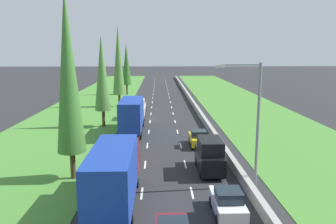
% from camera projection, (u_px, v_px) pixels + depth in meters
% --- Properties ---
extents(ground_plane, '(300.00, 300.00, 0.00)m').
position_uv_depth(ground_plane, '(162.00, 105.00, 61.89)').
color(ground_plane, '#28282B').
rests_on(ground_plane, ground).
extents(grass_verge_left, '(14.00, 140.00, 0.04)m').
position_uv_depth(grass_verge_left, '(92.00, 105.00, 61.53)').
color(grass_verge_left, '#478433').
rests_on(grass_verge_left, ground).
extents(grass_verge_right, '(14.00, 140.00, 0.04)m').
position_uv_depth(grass_verge_right, '(239.00, 104.00, 62.29)').
color(grass_verge_right, '#478433').
rests_on(grass_verge_right, ground).
extents(median_barrier, '(0.44, 120.00, 0.85)m').
position_uv_depth(median_barrier, '(193.00, 102.00, 61.98)').
color(median_barrier, '#9E9B93').
rests_on(median_barrier, ground).
extents(lane_markings, '(3.64, 116.00, 0.01)m').
position_uv_depth(lane_markings, '(162.00, 105.00, 61.89)').
color(lane_markings, white).
rests_on(lane_markings, ground).
extents(blue_box_truck_left_lane, '(2.46, 9.40, 4.18)m').
position_uv_depth(blue_box_truck_left_lane, '(115.00, 177.00, 20.69)').
color(blue_box_truck_left_lane, black).
rests_on(blue_box_truck_left_lane, ground).
extents(white_hatchback_right_lane, '(1.74, 3.90, 1.72)m').
position_uv_depth(white_hatchback_right_lane, '(228.00, 202.00, 20.24)').
color(white_hatchback_right_lane, white).
rests_on(white_hatchback_right_lane, ground).
extents(black_van_right_lane, '(1.96, 4.90, 2.82)m').
position_uv_depth(black_van_right_lane, '(210.00, 155.00, 27.45)').
color(black_van_right_lane, black).
rests_on(black_van_right_lane, ground).
extents(red_hatchback_left_lane, '(1.74, 3.90, 1.72)m').
position_uv_depth(red_hatchback_left_lane, '(128.00, 150.00, 30.83)').
color(red_hatchback_left_lane, red).
rests_on(red_hatchback_left_lane, ground).
extents(blue_box_truck_left_lane_fourth, '(2.46, 9.40, 4.18)m').
position_uv_depth(blue_box_truck_left_lane_fourth, '(132.00, 115.00, 40.26)').
color(blue_box_truck_left_lane_fourth, black).
rests_on(blue_box_truck_left_lane_fourth, ground).
extents(white_van_left_lane, '(1.96, 4.90, 2.82)m').
position_uv_depth(white_van_left_lane, '(138.00, 109.00, 49.04)').
color(white_van_left_lane, white).
rests_on(white_van_left_lane, ground).
extents(yellow_hatchback_right_lane, '(1.74, 3.90, 1.72)m').
position_uv_depth(yellow_hatchback_right_lane, '(198.00, 138.00, 35.00)').
color(yellow_hatchback_right_lane, yellow).
rests_on(yellow_hatchback_right_lane, ground).
extents(silver_hatchback_left_lane, '(1.74, 3.90, 1.72)m').
position_uv_depth(silver_hatchback_left_lane, '(141.00, 106.00, 55.67)').
color(silver_hatchback_left_lane, silver).
rests_on(silver_hatchback_left_lane, ground).
extents(poplar_tree_second, '(2.16, 2.16, 14.30)m').
position_uv_depth(poplar_tree_second, '(68.00, 73.00, 24.75)').
color(poplar_tree_second, '#4C3823').
rests_on(poplar_tree_second, ground).
extents(poplar_tree_third, '(2.09, 2.09, 11.73)m').
position_uv_depth(poplar_tree_third, '(102.00, 74.00, 42.77)').
color(poplar_tree_third, '#4C3823').
rests_on(poplar_tree_third, ground).
extents(poplar_tree_fourth, '(2.15, 2.15, 14.01)m').
position_uv_depth(poplar_tree_fourth, '(118.00, 61.00, 58.31)').
color(poplar_tree_fourth, '#4C3823').
rests_on(poplar_tree_fourth, ground).
extents(poplar_tree_fifth, '(2.08, 2.08, 11.28)m').
position_uv_depth(poplar_tree_fifth, '(126.00, 65.00, 74.90)').
color(poplar_tree_fifth, '#4C3823').
rests_on(poplar_tree_fifth, ground).
extents(street_light_mast, '(3.20, 0.28, 9.00)m').
position_uv_depth(street_light_mast, '(253.00, 117.00, 23.72)').
color(street_light_mast, gray).
rests_on(street_light_mast, ground).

